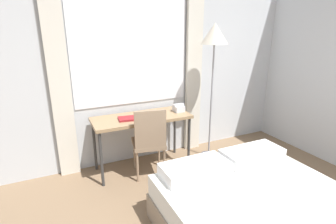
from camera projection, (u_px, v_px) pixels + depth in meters
wall_back_with_window at (153, 65)px, 3.64m from camera, size 5.21×0.13×2.70m
desk at (142, 121)px, 3.44m from camera, size 1.27×0.52×0.74m
desk_chair at (149, 139)px, 3.27m from camera, size 0.47×0.47×0.93m
standing_lamp at (214, 41)px, 3.44m from camera, size 0.37×0.37×1.91m
telephone at (179, 108)px, 3.61m from camera, size 0.15×0.15×0.11m
book at (129, 118)px, 3.30m from camera, size 0.29×0.21×0.02m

